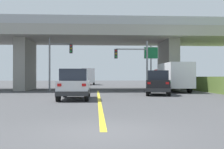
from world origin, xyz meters
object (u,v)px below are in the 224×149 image
object	(u,v)px
box_truck	(173,77)
semi_truck_distant	(89,76)
traffic_signal_nearside	(135,60)
traffic_signal_farside	(57,58)
highway_sign	(151,58)
suv_crossing	(158,83)
suv_lead	(75,84)

from	to	relation	value
box_truck	semi_truck_distant	distance (m)	27.44
box_truck	traffic_signal_nearside	world-z (taller)	traffic_signal_nearside
traffic_signal_farside	highway_sign	bearing A→B (deg)	2.63
semi_truck_distant	traffic_signal_farside	bearing A→B (deg)	-96.00
suv_crossing	traffic_signal_nearside	bearing A→B (deg)	115.53
highway_sign	box_truck	bearing A→B (deg)	-37.81
suv_crossing	box_truck	world-z (taller)	box_truck
suv_crossing	traffic_signal_farside	size ratio (longest dim) A/B	0.85
traffic_signal_nearside	traffic_signal_farside	xyz separation A→B (m)	(-8.04, 0.85, 0.27)
box_truck	traffic_signal_farside	xyz separation A→B (m)	(-11.87, 1.06, 1.97)
traffic_signal_nearside	suv_crossing	bearing A→B (deg)	-77.44
suv_crossing	traffic_signal_nearside	world-z (taller)	traffic_signal_nearside
suv_lead	suv_crossing	size ratio (longest dim) A/B	1.03
suv_crossing	semi_truck_distant	bearing A→B (deg)	115.05
suv_lead	traffic_signal_farside	world-z (taller)	traffic_signal_farside
suv_lead	highway_sign	size ratio (longest dim) A/B	0.99
box_truck	traffic_signal_farside	distance (m)	12.08
suv_lead	semi_truck_distant	distance (m)	35.08
suv_crossing	box_truck	size ratio (longest dim) A/B	0.63
box_truck	semi_truck_distant	world-z (taller)	semi_truck_distant
traffic_signal_nearside	traffic_signal_farside	size ratio (longest dim) A/B	0.94
traffic_signal_nearside	highway_sign	xyz separation A→B (m)	(1.87, 1.31, 0.34)
box_truck	traffic_signal_nearside	distance (m)	4.19
suv_lead	traffic_signal_nearside	bearing A→B (deg)	59.99
suv_crossing	traffic_signal_farside	xyz separation A→B (m)	(-9.22, 6.13, 2.49)
suv_lead	box_truck	world-z (taller)	box_truck
traffic_signal_nearside	traffic_signal_farside	bearing A→B (deg)	173.93
traffic_signal_nearside	semi_truck_distant	bearing A→B (deg)	101.99
box_truck	traffic_signal_farside	size ratio (longest dim) A/B	1.35
traffic_signal_nearside	box_truck	bearing A→B (deg)	-3.08
traffic_signal_farside	semi_truck_distant	size ratio (longest dim) A/B	0.85
suv_lead	suv_crossing	distance (m)	7.84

